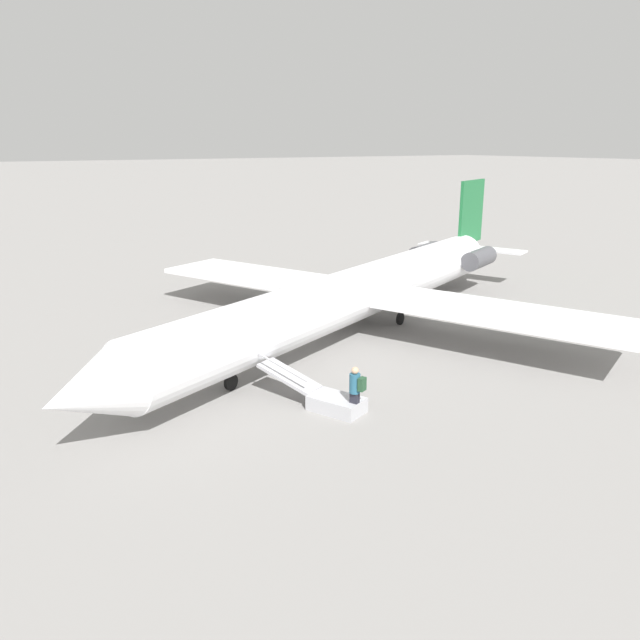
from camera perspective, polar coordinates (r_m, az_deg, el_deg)
ground_plane at (r=29.42m, az=3.07°, el=-1.24°), size 600.00×600.00×0.00m
airplane_main at (r=29.69m, az=4.07°, el=2.73°), size 30.13×23.79×6.43m
boarding_stairs at (r=21.22m, az=0.61°, el=-7.14°), size 2.55×4.08×1.63m
passenger at (r=20.35m, az=3.28°, el=-6.27°), size 0.45×0.57×1.74m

